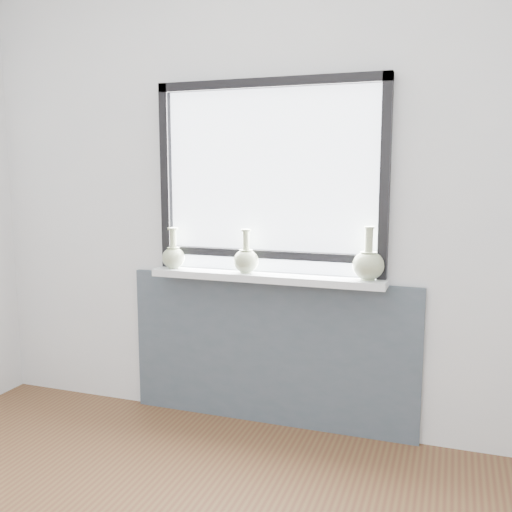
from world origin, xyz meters
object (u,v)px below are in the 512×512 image
(vase_a, at_px, (173,256))
(vase_b, at_px, (246,259))
(vase_c, at_px, (368,264))
(windowsill, at_px, (266,277))

(vase_a, xyz_separation_m, vase_b, (0.45, -0.00, 0.00))
(vase_c, bearing_deg, vase_b, -179.25)
(vase_a, xyz_separation_m, vase_c, (1.12, 0.01, 0.01))
(vase_b, height_order, vase_c, vase_c)
(windowsill, distance_m, vase_b, 0.15)
(vase_a, height_order, vase_c, vase_c)
(windowsill, distance_m, vase_c, 0.57)
(windowsill, xyz_separation_m, vase_a, (-0.56, -0.01, 0.09))
(vase_b, bearing_deg, windowsill, 5.65)
(vase_a, bearing_deg, vase_b, -0.09)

